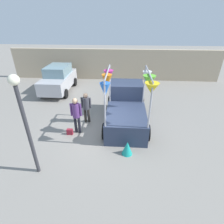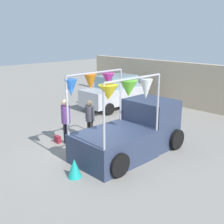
# 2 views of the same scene
# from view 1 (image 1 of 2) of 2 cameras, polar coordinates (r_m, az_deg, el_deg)

# --- Properties ---
(ground_plane) EXTENTS (60.00, 60.00, 0.00)m
(ground_plane) POSITION_cam_1_polar(r_m,az_deg,el_deg) (8.71, -2.44, -6.19)
(ground_plane) COLOR gray
(vendor_truck) EXTENTS (2.44, 4.16, 2.96)m
(vendor_truck) POSITION_cam_1_polar(r_m,az_deg,el_deg) (9.21, 4.66, 2.07)
(vendor_truck) COLOR #2D3851
(vendor_truck) RESTS_ON ground
(parked_car) EXTENTS (1.88, 4.00, 1.88)m
(parked_car) POSITION_cam_1_polar(r_m,az_deg,el_deg) (13.73, -17.04, 10.33)
(parked_car) COLOR #B7B7BC
(parked_car) RESTS_ON ground
(person_customer) EXTENTS (0.53, 0.34, 1.81)m
(person_customer) POSITION_cam_1_polar(r_m,az_deg,el_deg) (8.21, -11.65, -0.13)
(person_customer) COLOR black
(person_customer) RESTS_ON ground
(person_vendor) EXTENTS (0.53, 0.34, 1.65)m
(person_vendor) POSITION_cam_1_polar(r_m,az_deg,el_deg) (9.03, -8.43, 2.23)
(person_vendor) COLOR #2D2823
(person_vendor) RESTS_ON ground
(handbag) EXTENTS (0.28, 0.16, 0.28)m
(handbag) POSITION_cam_1_polar(r_m,az_deg,el_deg) (8.64, -13.61, -6.29)
(handbag) COLOR maroon
(handbag) RESTS_ON ground
(street_lamp) EXTENTS (0.32, 0.32, 3.62)m
(street_lamp) POSITION_cam_1_polar(r_m,az_deg,el_deg) (5.91, -27.01, -0.64)
(street_lamp) COLOR #333338
(street_lamp) RESTS_ON ground
(brick_boundary_wall) EXTENTS (18.00, 0.36, 2.60)m
(brick_boundary_wall) POSITION_cam_1_polar(r_m,az_deg,el_deg) (15.83, 0.73, 15.21)
(brick_boundary_wall) COLOR tan
(brick_boundary_wall) RESTS_ON ground
(folded_kite_bundle_teal) EXTENTS (0.60, 0.60, 0.60)m
(folded_kite_bundle_teal) POSITION_cam_1_polar(r_m,az_deg,el_deg) (7.24, 4.99, -11.62)
(folded_kite_bundle_teal) COLOR teal
(folded_kite_bundle_teal) RESTS_ON ground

